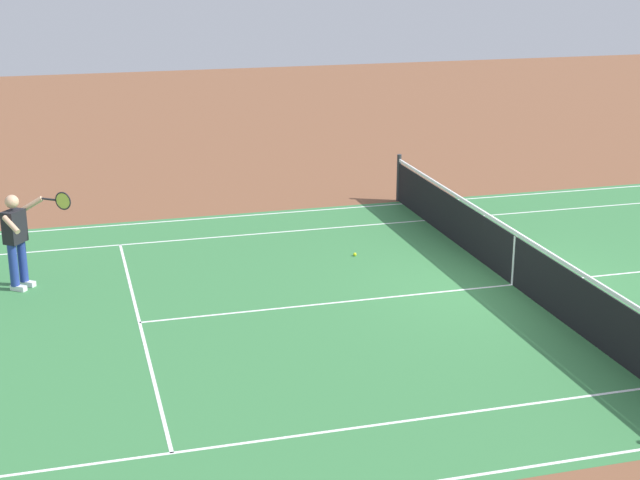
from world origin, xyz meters
The scene contains 6 objects.
ground_plane centered at (0.00, 0.00, 0.00)m, with size 60.00×60.00×0.00m, color brown.
court_slab centered at (0.00, 0.00, 0.00)m, with size 24.20×11.40×0.00m, color #387A42.
court_line_markings centered at (0.00, 0.00, 0.00)m, with size 23.85×11.05×0.01m.
tennis_net centered at (0.00, 0.00, 0.49)m, with size 0.10×11.70×1.08m.
tennis_player_near centered at (8.20, -2.12, 0.93)m, with size 1.17×0.75×1.70m.
tennis_ball centered at (2.17, -2.23, 0.03)m, with size 0.07×0.07×0.07m, color #CCE01E.
Camera 1 is at (7.35, 14.02, 5.71)m, focal length 53.38 mm.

